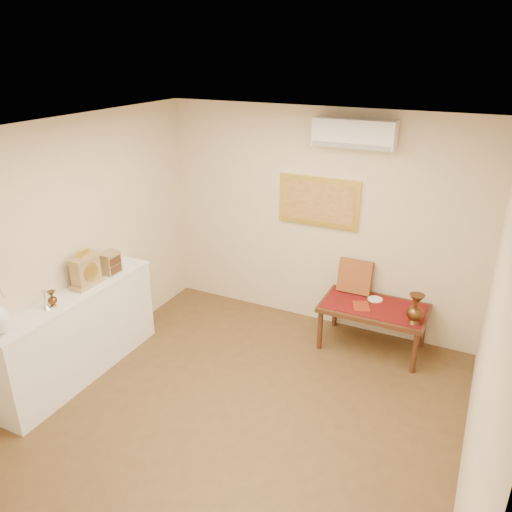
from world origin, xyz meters
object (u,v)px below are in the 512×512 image
Objects in this scene: display_ledge at (81,335)px; low_table at (374,311)px; brass_urn_tall at (416,306)px; wooden_chest at (110,263)px; mantel_clock at (86,271)px.

display_ledge reaches higher than low_table.
brass_urn_tall reaches higher than low_table.
brass_urn_tall is 0.35× the size of low_table.
brass_urn_tall is 1.70× the size of wooden_chest.
wooden_chest is at bearing -160.42° from brass_urn_tall.
brass_urn_tall is at bearing 28.13° from display_ledge.
mantel_clock is at bearing 91.53° from display_ledge.
display_ledge is at bearing -88.47° from mantel_clock.
display_ledge is at bearing -90.39° from wooden_chest.
wooden_chest is at bearing -153.79° from low_table.
wooden_chest is 3.04m from low_table.
mantel_clock reaches higher than brass_urn_tall.
mantel_clock is 0.36m from wooden_chest.
low_table is at bearing 157.54° from brass_urn_tall.
low_table is (2.68, 1.67, -0.67)m from mantel_clock.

